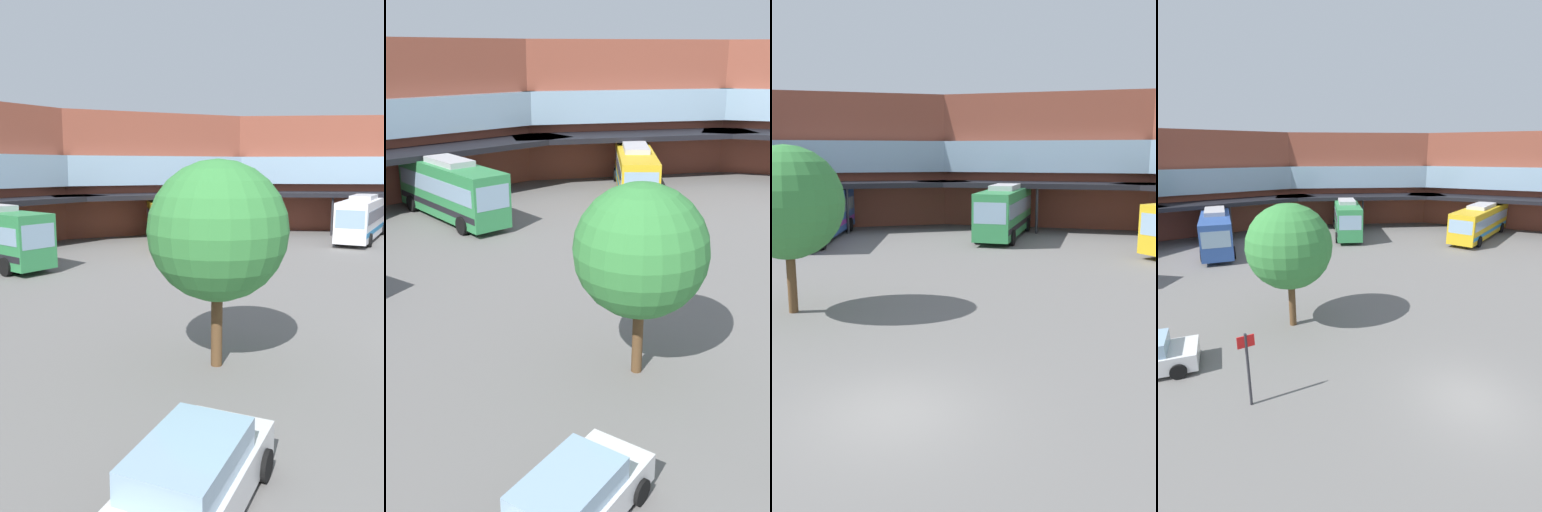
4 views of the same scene
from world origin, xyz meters
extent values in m
cube|color=brown|center=(24.83, 26.86, 5.56)|extent=(18.77, 17.99, 11.11)
cube|color=#8CADC6|center=(24.42, 26.42, 5.93)|extent=(17.46, 16.81, 2.59)
cube|color=black|center=(21.43, 23.19, 3.70)|extent=(17.41, 16.52, 0.40)
cylinder|color=#2D2D33|center=(20.35, 22.02, 1.85)|extent=(0.20, 0.20, 3.70)
cube|color=brown|center=(9.00, 35.45, 5.56)|extent=(20.87, 10.74, 11.11)
cube|color=#8CADC6|center=(8.86, 34.87, 5.93)|extent=(18.99, 10.48, 2.59)
cube|color=black|center=(7.77, 30.61, 3.70)|extent=(20.38, 8.80, 0.40)
cylinder|color=#2D2D33|center=(7.38, 29.06, 1.85)|extent=(0.20, 0.20, 3.70)
cube|color=#338C4C|center=(4.72, 27.17, 1.96)|extent=(5.05, 10.33, 3.21)
cube|color=#8CADC6|center=(4.72, 27.17, 2.34)|extent=(4.94, 9.76, 1.03)
cube|color=black|center=(4.72, 27.17, 1.06)|extent=(5.02, 10.14, 0.39)
cube|color=#8CADC6|center=(3.39, 22.38, 2.34)|extent=(2.12, 0.69, 1.41)
cube|color=#B2B2B7|center=(4.72, 27.17, 3.74)|extent=(2.63, 3.94, 0.36)
cylinder|color=black|center=(5.00, 23.55, 0.55)|extent=(0.58, 1.14, 1.10)
cylinder|color=black|center=(2.62, 24.21, 0.55)|extent=(0.58, 1.14, 1.10)
cylinder|color=black|center=(6.81, 30.13, 0.55)|extent=(0.58, 1.14, 1.10)
cylinder|color=black|center=(4.44, 30.79, 0.55)|extent=(0.58, 1.14, 1.10)
cube|color=gold|center=(17.73, 21.13, 1.80)|extent=(11.48, 8.76, 2.90)
cube|color=#8CADC6|center=(17.73, 21.13, 2.15)|extent=(10.90, 8.41, 0.93)
cube|color=#267FBF|center=(17.73, 21.13, 0.99)|extent=(11.29, 8.65, 0.35)
cube|color=#8CADC6|center=(12.73, 17.85, 2.15)|extent=(1.34, 1.96, 1.28)
cube|color=#B2B2B7|center=(17.73, 21.13, 3.43)|extent=(4.61, 3.89, 0.36)
cylinder|color=black|center=(15.01, 17.80, 0.55)|extent=(1.08, 0.85, 1.10)
cylinder|color=black|center=(13.60, 19.96, 0.55)|extent=(1.08, 0.85, 1.10)
cylinder|color=black|center=(21.86, 22.30, 0.55)|extent=(1.08, 0.85, 1.10)
cylinder|color=black|center=(20.44, 24.45, 0.55)|extent=(1.08, 0.85, 1.10)
cube|color=silver|center=(-11.79, 6.04, 0.55)|extent=(4.41, 1.82, 0.75)
cube|color=#8CADC6|center=(-12.04, 6.03, 1.23)|extent=(2.65, 1.60, 0.60)
cylinder|color=black|center=(-10.34, 6.94, 0.33)|extent=(0.66, 0.22, 0.66)
cylinder|color=black|center=(-10.33, 5.14, 0.33)|extent=(0.66, 0.22, 0.66)
cylinder|color=brown|center=(-5.04, 8.20, 1.57)|extent=(0.36, 0.36, 3.14)
sphere|color=#38843D|center=(-5.04, 8.20, 4.34)|extent=(4.35, 4.35, 4.35)
camera|label=1|loc=(-19.52, 2.71, 6.27)|focal=35.75mm
camera|label=2|loc=(-20.36, 0.01, 10.30)|focal=40.65mm
camera|label=3|loc=(1.70, -11.75, 6.16)|focal=36.84mm
camera|label=4|loc=(-7.97, -8.78, 8.89)|focal=24.55mm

